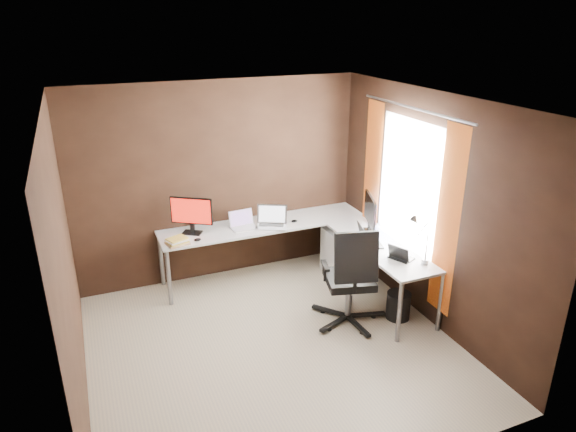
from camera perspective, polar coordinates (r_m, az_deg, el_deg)
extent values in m
cube|color=gray|center=(5.47, -1.70, -14.30)|extent=(3.60, 3.60, 0.00)
cube|color=white|center=(4.49, -2.06, 12.52)|extent=(3.60, 3.60, 0.00)
cube|color=black|center=(6.45, -7.59, 3.75)|extent=(3.60, 0.00, 2.50)
cube|color=black|center=(3.43, 9.24, -13.51)|extent=(3.60, 0.00, 2.50)
cube|color=black|center=(4.59, -23.44, -5.56)|extent=(0.00, 3.60, 2.50)
cube|color=black|center=(5.69, 15.34, 0.66)|extent=(0.00, 3.60, 2.50)
cube|color=white|center=(5.88, 13.39, 3.60)|extent=(0.00, 1.00, 1.30)
cube|color=orange|center=(5.39, 17.30, -0.73)|extent=(0.01, 0.35, 2.00)
cube|color=orange|center=(6.49, 9.28, 3.75)|extent=(0.01, 0.35, 2.00)
cylinder|color=slate|center=(5.66, 13.80, 11.57)|extent=(0.02, 1.90, 0.02)
cube|color=silver|center=(6.50, -2.62, -0.96)|extent=(2.65, 0.60, 0.03)
cube|color=silver|center=(6.00, 10.41, -3.31)|extent=(0.60, 1.65, 0.03)
cylinder|color=slate|center=(6.14, -13.09, -6.72)|extent=(0.05, 0.05, 0.70)
cylinder|color=slate|center=(6.61, -13.91, -4.71)|extent=(0.05, 0.05, 0.70)
cylinder|color=slate|center=(5.48, 12.27, -10.41)|extent=(0.05, 0.05, 0.70)
cylinder|color=slate|center=(5.76, 16.60, -9.15)|extent=(0.05, 0.05, 0.70)
cylinder|color=slate|center=(7.35, 6.16, -1.39)|extent=(0.05, 0.05, 0.70)
cube|color=silver|center=(6.74, 6.14, -4.07)|extent=(0.42, 0.50, 0.60)
cube|color=black|center=(6.31, -10.58, -1.83)|extent=(0.27, 0.25, 0.01)
cube|color=black|center=(6.30, -10.56, -1.27)|extent=(0.06, 0.05, 0.10)
cube|color=black|center=(6.22, -10.69, 0.58)|extent=(0.45, 0.30, 0.33)
cube|color=red|center=(6.21, -10.74, 0.53)|extent=(0.41, 0.27, 0.30)
cube|color=black|center=(6.33, 9.14, -1.67)|extent=(0.20, 0.24, 0.01)
cube|color=black|center=(6.30, 8.99, -1.21)|extent=(0.04, 0.05, 0.10)
cube|color=black|center=(6.22, 9.11, 0.66)|extent=(0.21, 0.53, 0.35)
cube|color=#0E289F|center=(6.22, 9.24, 0.66)|extent=(0.18, 0.50, 0.32)
cube|color=silver|center=(6.37, -4.92, -1.29)|extent=(0.33, 0.25, 0.02)
cube|color=silver|center=(6.40, -5.25, -0.18)|extent=(0.31, 0.09, 0.19)
cube|color=#7D5C9B|center=(6.40, -5.23, -0.20)|extent=(0.28, 0.07, 0.17)
cube|color=silver|center=(6.39, -1.88, -1.13)|extent=(0.45, 0.41, 0.02)
cube|color=silver|center=(6.44, -1.79, 0.23)|extent=(0.37, 0.23, 0.23)
cube|color=silver|center=(6.43, -1.80, 0.21)|extent=(0.32, 0.20, 0.20)
cube|color=black|center=(6.01, 9.07, -2.95)|extent=(0.32, 0.39, 0.02)
cube|color=black|center=(5.94, 8.30, -2.02)|extent=(0.15, 0.34, 0.21)
cube|color=#1D2B3E|center=(5.94, 8.35, -2.01)|extent=(0.13, 0.30, 0.18)
cube|color=black|center=(5.71, 12.45, -4.55)|extent=(0.26, 0.30, 0.02)
cube|color=black|center=(5.63, 12.17, -4.00)|extent=(0.15, 0.25, 0.16)
cube|color=#AA4564|center=(5.63, 12.20, -3.98)|extent=(0.12, 0.21, 0.13)
cube|color=tan|center=(6.05, -12.18, -2.98)|extent=(0.28, 0.24, 0.02)
cube|color=gold|center=(6.04, -12.20, -2.78)|extent=(0.26, 0.23, 0.02)
cube|color=white|center=(6.03, -12.21, -2.61)|extent=(0.28, 0.25, 0.02)
cube|color=gold|center=(6.02, -12.22, -2.47)|extent=(0.26, 0.24, 0.01)
ellipsoid|color=black|center=(6.08, -10.02, -2.61)|extent=(0.10, 0.08, 0.03)
ellipsoid|color=black|center=(6.52, 0.70, -0.56)|extent=(0.09, 0.07, 0.03)
cylinder|color=slate|center=(5.65, 14.97, -4.91)|extent=(0.07, 0.07, 0.05)
cylinder|color=slate|center=(5.57, 15.14, -3.33)|extent=(0.02, 0.02, 0.29)
cylinder|color=slate|center=(5.49, 14.74, -1.41)|extent=(0.02, 0.16, 0.22)
cone|color=slate|center=(5.48, 13.96, -0.54)|extent=(0.09, 0.12, 0.12)
cylinder|color=slate|center=(5.78, 6.71, -9.07)|extent=(0.07, 0.07, 0.41)
cube|color=black|center=(5.67, 6.82, -7.00)|extent=(0.61, 0.61, 0.09)
cube|color=black|center=(5.29, 7.62, -4.61)|extent=(0.47, 0.24, 0.54)
cylinder|color=black|center=(5.97, 12.15, -9.69)|extent=(0.28, 0.28, 0.31)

